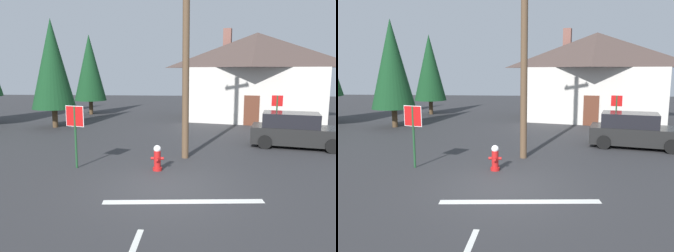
% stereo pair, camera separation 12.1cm
% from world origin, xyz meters
% --- Properties ---
extents(ground_plane, '(80.00, 80.00, 0.10)m').
position_xyz_m(ground_plane, '(0.00, 0.00, -0.05)').
color(ground_plane, '#2D2D30').
extents(lane_stop_bar, '(4.46, 0.73, 0.01)m').
position_xyz_m(lane_stop_bar, '(0.65, -1.22, 0.00)').
color(lane_stop_bar, silver).
rests_on(lane_stop_bar, ground).
extents(stop_sign_near, '(0.74, 0.24, 2.33)m').
position_xyz_m(stop_sign_near, '(-3.43, 1.80, 1.67)').
color(stop_sign_near, '#1E4C28').
rests_on(stop_sign_near, ground).
extents(fire_hydrant, '(0.47, 0.40, 0.94)m').
position_xyz_m(fire_hydrant, '(-0.39, 1.69, 0.46)').
color(fire_hydrant, red).
rests_on(fire_hydrant, ground).
extents(utility_pole, '(1.60, 0.28, 9.78)m').
position_xyz_m(utility_pole, '(0.57, 3.59, 5.07)').
color(utility_pole, brown).
rests_on(utility_pole, ground).
extents(stop_sign_far, '(0.63, 0.17, 2.25)m').
position_xyz_m(stop_sign_far, '(5.59, 9.22, 1.58)').
color(stop_sign_far, '#1E4C28').
rests_on(stop_sign_far, ground).
extents(house, '(11.34, 8.83, 6.85)m').
position_xyz_m(house, '(5.45, 15.38, 3.30)').
color(house, beige).
rests_on(house, ground).
extents(parked_car, '(4.55, 2.89, 1.63)m').
position_xyz_m(parked_car, '(5.75, 6.08, 0.78)').
color(parked_car, black).
rests_on(parked_car, ground).
extents(pine_tree_mid_left, '(2.72, 2.72, 6.81)m').
position_xyz_m(pine_tree_mid_left, '(-7.99, 10.70, 4.01)').
color(pine_tree_mid_left, '#4C3823').
rests_on(pine_tree_mid_left, ground).
extents(pine_tree_short_left, '(2.62, 2.62, 6.55)m').
position_xyz_m(pine_tree_short_left, '(-7.69, 17.39, 3.85)').
color(pine_tree_short_left, '#4C3823').
rests_on(pine_tree_short_left, ground).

